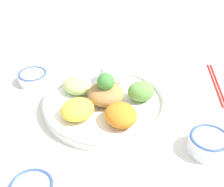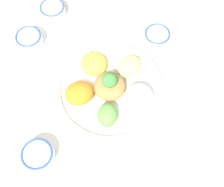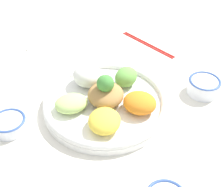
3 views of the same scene
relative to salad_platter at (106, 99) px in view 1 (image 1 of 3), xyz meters
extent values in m
plane|color=silver|center=(-0.02, 0.02, -0.03)|extent=(2.40, 2.40, 0.00)
cylinder|color=white|center=(0.00, 0.00, -0.02)|extent=(0.34, 0.34, 0.02)
torus|color=white|center=(0.00, 0.00, 0.00)|extent=(0.34, 0.34, 0.02)
ellipsoid|color=#B7DB7A|center=(-0.08, -0.06, 0.01)|extent=(0.11, 0.11, 0.04)
ellipsoid|color=yellow|center=(0.03, -0.09, 0.02)|extent=(0.11, 0.11, 0.05)
ellipsoid|color=orange|center=(0.10, 0.00, 0.02)|extent=(0.09, 0.08, 0.05)
ellipsoid|color=#6BAD4C|center=(0.03, 0.09, 0.02)|extent=(0.08, 0.09, 0.05)
ellipsoid|color=white|center=(-0.08, 0.05, 0.02)|extent=(0.12, 0.11, 0.06)
ellipsoid|color=#AD7F47|center=(0.00, 0.00, 0.02)|extent=(0.10, 0.10, 0.05)
sphere|color=#478E3D|center=(0.00, 0.00, 0.06)|extent=(0.05, 0.05, 0.05)
torus|color=#38569E|center=(0.22, -0.24, 0.01)|extent=(0.09, 0.09, 0.01)
cylinder|color=#5B3319|center=(0.22, -0.24, 0.01)|extent=(0.07, 0.07, 0.00)
cylinder|color=white|center=(-0.20, -0.16, -0.01)|extent=(0.09, 0.09, 0.03)
torus|color=#38569E|center=(-0.20, -0.16, 0.00)|extent=(0.09, 0.09, 0.01)
cylinder|color=maroon|center=(-0.20, -0.16, 0.00)|extent=(0.07, 0.07, 0.00)
cylinder|color=white|center=(0.24, 0.16, -0.01)|extent=(0.09, 0.09, 0.04)
torus|color=#38569E|center=(0.24, 0.16, 0.01)|extent=(0.09, 0.09, 0.01)
cylinder|color=maroon|center=(0.24, 0.16, 0.01)|extent=(0.08, 0.08, 0.00)
cylinder|color=red|center=(0.03, 0.36, -0.02)|extent=(0.21, 0.11, 0.01)
cylinder|color=red|center=(0.02, 0.35, -0.02)|extent=(0.21, 0.11, 0.01)
cube|color=beige|center=(-0.35, 0.21, -0.02)|extent=(0.04, 0.08, 0.01)
ellipsoid|color=beige|center=(-0.33, 0.27, -0.02)|extent=(0.06, 0.06, 0.01)
camera|label=1|loc=(0.64, -0.25, 0.51)|focal=50.00mm
camera|label=2|loc=(0.09, 0.41, 0.87)|focal=50.00mm
camera|label=3|loc=(0.23, -0.59, 0.57)|focal=50.00mm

